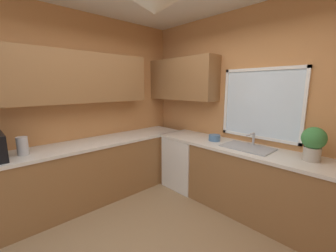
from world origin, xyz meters
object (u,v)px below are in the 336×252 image
object	(u,v)px
dishwasher	(187,162)
sink_assembly	(248,147)
bowl	(214,138)
kettle	(22,146)
potted_plant	(313,142)

from	to	relation	value
dishwasher	sink_assembly	xyz separation A→B (m)	(1.03, 0.04, 0.48)
sink_assembly	bowl	distance (m)	0.52
kettle	sink_assembly	xyz separation A→B (m)	(1.67, 2.21, -0.10)
kettle	potted_plant	world-z (taller)	potted_plant
sink_assembly	bowl	size ratio (longest dim) A/B	3.67
bowl	dishwasher	bearing A→B (deg)	-176.67
kettle	bowl	size ratio (longest dim) A/B	1.28
potted_plant	bowl	distance (m)	1.23
kettle	bowl	xyz separation A→B (m)	(1.16, 2.20, -0.06)
sink_assembly	bowl	world-z (taller)	sink_assembly
dishwasher	kettle	distance (m)	2.34
kettle	dishwasher	bearing A→B (deg)	73.60
sink_assembly	bowl	bearing A→B (deg)	-179.31
sink_assembly	potted_plant	world-z (taller)	potted_plant
dishwasher	sink_assembly	distance (m)	1.14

